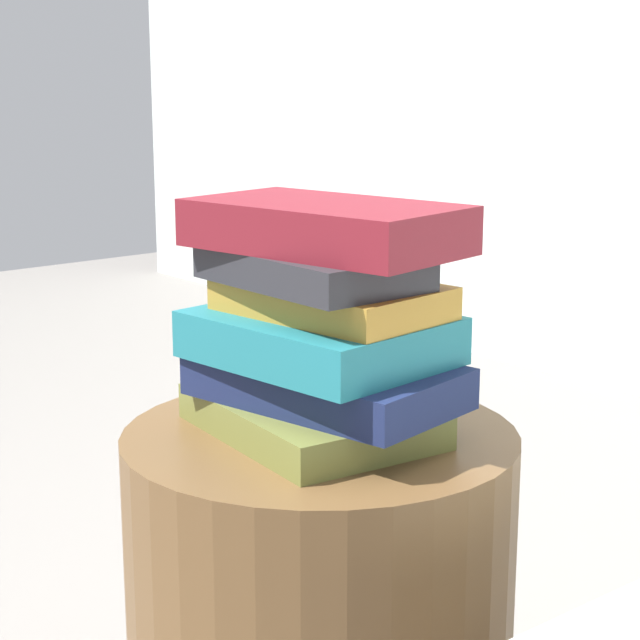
{
  "coord_description": "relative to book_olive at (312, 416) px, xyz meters",
  "views": [
    {
      "loc": [
        0.91,
        -0.77,
        0.94
      ],
      "look_at": [
        0.0,
        0.0,
        0.67
      ],
      "focal_mm": 61.88,
      "sensor_mm": 36.0,
      "label": 1
    }
  ],
  "objects": [
    {
      "name": "book_olive",
      "position": [
        0.0,
        0.0,
        0.0
      ],
      "size": [
        0.3,
        0.23,
        0.04
      ],
      "primitive_type": "cube",
      "rotation": [
        0.0,
        0.0,
        -0.13
      ],
      "color": "olive",
      "rests_on": "side_table"
    },
    {
      "name": "book_navy",
      "position": [
        0.02,
        0.01,
        0.04
      ],
      "size": [
        0.32,
        0.22,
        0.05
      ],
      "primitive_type": "cube",
      "rotation": [
        0.0,
        0.0,
        0.17
      ],
      "color": "#19234C",
      "rests_on": "book_olive"
    },
    {
      "name": "book_teal",
      "position": [
        0.01,
        0.0,
        0.09
      ],
      "size": [
        0.28,
        0.23,
        0.05
      ],
      "primitive_type": "cube",
      "rotation": [
        0.0,
        0.0,
        0.09
      ],
      "color": "#1E727F",
      "rests_on": "book_navy"
    },
    {
      "name": "book_ochre",
      "position": [
        0.01,
        0.02,
        0.14
      ],
      "size": [
        0.26,
        0.18,
        0.04
      ],
      "primitive_type": "cube",
      "rotation": [
        0.0,
        0.0,
        0.1
      ],
      "color": "#B7842D",
      "rests_on": "book_teal"
    },
    {
      "name": "book_charcoal",
      "position": [
        0.01,
        -0.0,
        0.17
      ],
      "size": [
        0.24,
        0.16,
        0.04
      ],
      "primitive_type": "cube",
      "rotation": [
        0.0,
        0.0,
        -0.01
      ],
      "color": "#28282D",
      "rests_on": "book_ochre"
    },
    {
      "name": "book_maroon",
      "position": [
        0.02,
        0.01,
        0.22
      ],
      "size": [
        0.32,
        0.21,
        0.05
      ],
      "primitive_type": "cube",
      "rotation": [
        0.0,
        0.0,
        0.17
      ],
      "color": "maroon",
      "rests_on": "book_charcoal"
    }
  ]
}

